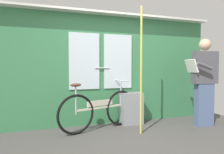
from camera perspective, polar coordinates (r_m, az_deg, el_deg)
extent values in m
cube|color=#474442|center=(3.30, 6.59, -18.12)|extent=(5.52, 4.06, 0.04)
cube|color=#387A4C|center=(4.23, -0.47, 1.94)|extent=(4.52, 0.08, 2.20)
cube|color=silver|center=(4.04, -7.69, 4.38)|extent=(0.60, 0.02, 1.10)
cube|color=silver|center=(4.23, 1.68, 4.32)|extent=(0.60, 0.02, 1.10)
cylinder|color=#B2B2B7|center=(4.10, -2.82, 2.54)|extent=(0.28, 0.02, 0.02)
cube|color=silver|center=(4.27, -0.04, 17.11)|extent=(4.52, 0.28, 0.04)
torus|color=black|center=(4.13, 2.49, -8.55)|extent=(0.68, 0.25, 0.70)
torus|color=black|center=(3.61, -10.00, -10.22)|extent=(0.68, 0.25, 0.70)
cube|color=beige|center=(3.84, -3.32, -8.51)|extent=(0.90, 0.31, 0.03)
cube|color=beige|center=(3.82, -3.32, -7.24)|extent=(0.53, 0.19, 0.10)
cylinder|color=#B7B7BC|center=(3.56, -10.03, -6.26)|extent=(0.02, 0.02, 0.51)
ellipsoid|color=brown|center=(3.53, -10.06, -2.20)|extent=(0.22, 0.15, 0.06)
cylinder|color=#B7B7BC|center=(4.09, 2.50, -4.80)|extent=(0.02, 0.02, 0.55)
cylinder|color=#B7B7BC|center=(4.06, 2.50, -0.98)|extent=(0.16, 0.43, 0.02)
cube|color=slate|center=(4.47, 24.20, -7.01)|extent=(0.35, 0.23, 0.84)
cube|color=#4C4C51|center=(4.41, 24.37, 2.42)|extent=(0.50, 0.27, 0.63)
sphere|color=tan|center=(4.43, 24.48, 8.20)|extent=(0.23, 0.23, 0.23)
cube|color=silver|center=(4.26, 21.25, 2.89)|extent=(0.16, 0.35, 0.26)
cylinder|color=#4C4C51|center=(4.16, 24.40, 2.85)|extent=(0.31, 0.12, 0.17)
cylinder|color=#4C4C51|center=(4.51, 21.40, 2.86)|extent=(0.31, 0.12, 0.17)
cube|color=gray|center=(4.24, 5.36, -8.65)|extent=(0.44, 0.28, 0.64)
cylinder|color=#C6C14C|center=(3.56, 8.11, 1.80)|extent=(0.04, 0.04, 2.20)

